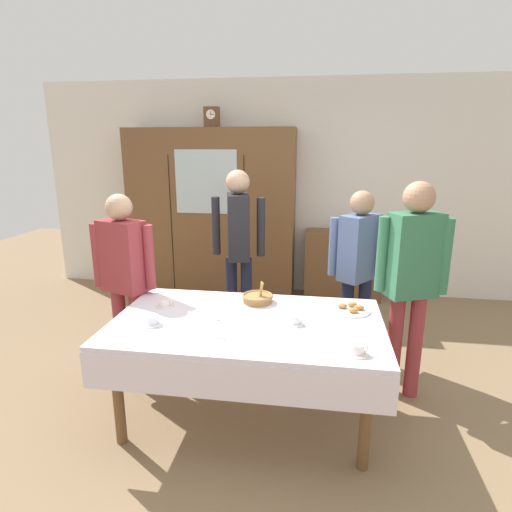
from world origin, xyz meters
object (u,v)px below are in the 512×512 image
person_by_cabinet (358,261)px  person_behind_table_right (412,271)px  book_stack (345,228)px  pastry_plate (351,309)px  spoon_far_right (215,320)px  spoon_near_right (220,338)px  tea_cup_back_edge (165,303)px  bread_basket (258,298)px  bookshelf_low (343,265)px  tea_cup_mid_left (295,320)px  tea_cup_mid_right (153,321)px  person_near_right_end (124,270)px  wall_cabinet (212,214)px  tea_cup_near_right (358,350)px  dining_table (246,335)px  person_behind_table_left (238,238)px

person_by_cabinet → person_behind_table_right: 0.65m
book_stack → person_behind_table_right: (0.37, -2.14, 0.11)m
pastry_plate → spoon_far_right: bearing=-161.6°
book_stack → pastry_plate: book_stack is taller
pastry_plate → spoon_near_right: 1.01m
tea_cup_back_edge → person_by_cabinet: size_ratio=0.08×
bread_basket → person_behind_table_right: 1.15m
bookshelf_low → spoon_near_right: bearing=-107.1°
tea_cup_mid_left → tea_cup_back_edge: (-0.97, 0.17, 0.00)m
spoon_near_right → spoon_far_right: 0.29m
person_behind_table_right → tea_cup_mid_right: bearing=-160.4°
book_stack → person_near_right_end: 2.87m
tea_cup_back_edge → person_by_cabinet: bearing=30.4°
bookshelf_low → tea_cup_mid_left: 2.68m
spoon_near_right → person_near_right_end: 1.21m
pastry_plate → spoon_near_right: size_ratio=2.35×
book_stack → spoon_near_right: book_stack is taller
wall_cabinet → bread_basket: size_ratio=8.78×
spoon_near_right → person_near_right_end: (-0.96, 0.71, 0.18)m
tea_cup_back_edge → tea_cup_mid_right: bearing=-84.4°
book_stack → spoon_far_right: 2.82m
spoon_near_right → bread_basket: bearing=78.1°
tea_cup_mid_left → pastry_plate: bearing=37.2°
bread_basket → tea_cup_near_right: bearing=-46.6°
wall_cabinet → tea_cup_mid_left: bearing=-64.5°
tea_cup_near_right → bread_basket: 1.00m
wall_cabinet → tea_cup_near_right: wall_cabinet is taller
bookshelf_low → book_stack: (0.00, 0.00, 0.48)m
tea_cup_back_edge → bread_basket: bread_basket is taller
book_stack → tea_cup_back_edge: 2.83m
tea_cup_mid_right → tea_cup_back_edge: size_ratio=1.00×
spoon_far_right → tea_cup_mid_left: bearing=1.7°
dining_table → tea_cup_back_edge: 0.68m
book_stack → bread_basket: size_ratio=0.92×
pastry_plate → person_near_right_end: person_near_right_end is taller
bookshelf_low → person_by_cabinet: bearing=-88.7°
wall_cabinet → bookshelf_low: size_ratio=2.21×
wall_cabinet → tea_cup_mid_right: (0.29, -2.72, -0.28)m
tea_cup_mid_left → tea_cup_mid_right: (-0.93, -0.15, 0.00)m
book_stack → wall_cabinet: bearing=-178.3°
tea_cup_mid_left → person_behind_table_right: bearing=30.0°
tea_cup_mid_left → pastry_plate: size_ratio=0.46×
person_behind_table_left → person_near_right_end: bearing=-131.1°
bread_basket → book_stack: bearing=71.4°
wall_cabinet → person_near_right_end: bearing=-94.6°
spoon_far_right → bread_basket: bearing=57.8°
bookshelf_low → person_behind_table_right: size_ratio=0.57×
spoon_near_right → person_behind_table_right: person_behind_table_right is taller
spoon_far_right → person_behind_table_right: person_behind_table_right is taller
tea_cup_back_edge → spoon_near_right: size_ratio=1.09×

